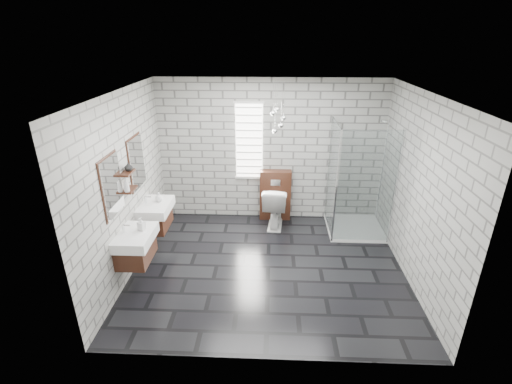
# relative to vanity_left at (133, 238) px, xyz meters

# --- Properties ---
(floor) EXTENTS (4.20, 3.60, 0.02)m
(floor) POSITION_rel_vanity_left_xyz_m (1.91, 0.48, -0.77)
(floor) COLOR black
(floor) RESTS_ON ground
(ceiling) EXTENTS (4.20, 3.60, 0.02)m
(ceiling) POSITION_rel_vanity_left_xyz_m (1.91, 0.48, 1.95)
(ceiling) COLOR white
(ceiling) RESTS_ON wall_back
(wall_back) EXTENTS (4.20, 0.02, 2.70)m
(wall_back) POSITION_rel_vanity_left_xyz_m (1.91, 2.29, 0.59)
(wall_back) COLOR #9F9F9A
(wall_back) RESTS_ON floor
(wall_front) EXTENTS (4.20, 0.02, 2.70)m
(wall_front) POSITION_rel_vanity_left_xyz_m (1.91, -1.33, 0.59)
(wall_front) COLOR #9F9F9A
(wall_front) RESTS_ON floor
(wall_left) EXTENTS (0.02, 3.60, 2.70)m
(wall_left) POSITION_rel_vanity_left_xyz_m (-0.20, 0.48, 0.59)
(wall_left) COLOR #9F9F9A
(wall_left) RESTS_ON floor
(wall_right) EXTENTS (0.02, 3.60, 2.70)m
(wall_right) POSITION_rel_vanity_left_xyz_m (4.02, 0.48, 0.59)
(wall_right) COLOR #9F9F9A
(wall_right) RESTS_ON floor
(vanity_left) EXTENTS (0.47, 0.70, 1.57)m
(vanity_left) POSITION_rel_vanity_left_xyz_m (0.00, 0.00, 0.00)
(vanity_left) COLOR #3F2013
(vanity_left) RESTS_ON wall_left
(vanity_right) EXTENTS (0.47, 0.70, 1.57)m
(vanity_right) POSITION_rel_vanity_left_xyz_m (0.00, 0.97, 0.00)
(vanity_right) COLOR #3F2013
(vanity_right) RESTS_ON wall_left
(shelf_lower) EXTENTS (0.14, 0.30, 0.03)m
(shelf_lower) POSITION_rel_vanity_left_xyz_m (-0.12, 0.43, 0.56)
(shelf_lower) COLOR #3F2013
(shelf_lower) RESTS_ON wall_left
(shelf_upper) EXTENTS (0.14, 0.30, 0.03)m
(shelf_upper) POSITION_rel_vanity_left_xyz_m (-0.12, 0.43, 0.82)
(shelf_upper) COLOR #3F2013
(shelf_upper) RESTS_ON wall_left
(window) EXTENTS (0.56, 0.05, 1.48)m
(window) POSITION_rel_vanity_left_xyz_m (1.51, 2.26, 0.79)
(window) COLOR white
(window) RESTS_ON wall_back
(cistern_panel) EXTENTS (0.60, 0.20, 1.00)m
(cistern_panel) POSITION_rel_vanity_left_xyz_m (2.02, 2.18, -0.26)
(cistern_panel) COLOR #3F2013
(cistern_panel) RESTS_ON floor
(flush_plate) EXTENTS (0.18, 0.01, 0.12)m
(flush_plate) POSITION_rel_vanity_left_xyz_m (2.02, 2.07, 0.04)
(flush_plate) COLOR silver
(flush_plate) RESTS_ON cistern_panel
(shower_enclosure) EXTENTS (1.00, 1.00, 2.03)m
(shower_enclosure) POSITION_rel_vanity_left_xyz_m (3.41, 1.66, -0.25)
(shower_enclosure) COLOR white
(shower_enclosure) RESTS_ON floor
(pendant_cluster) EXTENTS (0.27, 0.27, 0.90)m
(pendant_cluster) POSITION_rel_vanity_left_xyz_m (2.03, 1.85, 1.31)
(pendant_cluster) COLOR silver
(pendant_cluster) RESTS_ON ceiling
(toilet) EXTENTS (0.51, 0.82, 0.80)m
(toilet) POSITION_rel_vanity_left_xyz_m (2.02, 1.90, -0.35)
(toilet) COLOR white
(toilet) RESTS_ON floor
(soap_bottle_a) EXTENTS (0.11, 0.11, 0.20)m
(soap_bottle_a) POSITION_rel_vanity_left_xyz_m (0.12, 0.08, 0.19)
(soap_bottle_a) COLOR #B2B2B2
(soap_bottle_a) RESTS_ON vanity_left
(soap_bottle_b) EXTENTS (0.15, 0.15, 0.16)m
(soap_bottle_b) POSITION_rel_vanity_left_xyz_m (0.09, 1.04, 0.17)
(soap_bottle_b) COLOR #B2B2B2
(soap_bottle_b) RESTS_ON vanity_right
(soap_bottle_c) EXTENTS (0.08, 0.08, 0.20)m
(soap_bottle_c) POSITION_rel_vanity_left_xyz_m (-0.11, 0.31, 0.68)
(soap_bottle_c) COLOR #B2B2B2
(soap_bottle_c) RESTS_ON shelf_lower
(vase) EXTENTS (0.12, 0.12, 0.12)m
(vase) POSITION_rel_vanity_left_xyz_m (-0.11, 0.48, 0.90)
(vase) COLOR #B2B2B2
(vase) RESTS_ON shelf_upper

